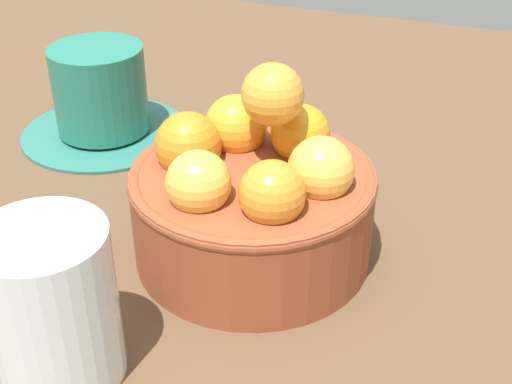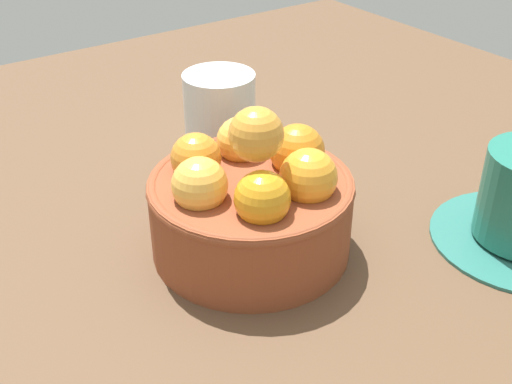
# 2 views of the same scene
# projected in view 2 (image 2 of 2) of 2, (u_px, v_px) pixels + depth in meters

# --- Properties ---
(ground_plane) EXTENTS (1.13, 1.11, 0.05)m
(ground_plane) POSITION_uv_depth(u_px,v_px,m) (251.00, 270.00, 0.56)
(ground_plane) COLOR brown
(terracotta_bowl) EXTENTS (0.17, 0.17, 0.14)m
(terracotta_bowl) POSITION_uv_depth(u_px,v_px,m) (252.00, 202.00, 0.52)
(terracotta_bowl) COLOR brown
(terracotta_bowl) RESTS_ON ground_plane
(water_glass) EXTENTS (0.07, 0.07, 0.10)m
(water_glass) POSITION_uv_depth(u_px,v_px,m) (220.00, 119.00, 0.65)
(water_glass) COLOR silver
(water_glass) RESTS_ON ground_plane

